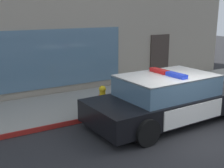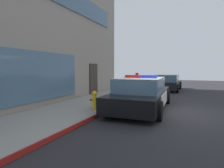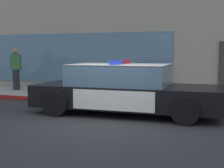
# 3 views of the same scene
# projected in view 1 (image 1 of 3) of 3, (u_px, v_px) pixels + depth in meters

# --- Properties ---
(ground) EXTENTS (48.00, 48.00, 0.00)m
(ground) POSITION_uv_depth(u_px,v_px,m) (200.00, 136.00, 7.65)
(ground) COLOR #262628
(sidewalk) EXTENTS (48.00, 2.79, 0.15)m
(sidewalk) POSITION_uv_depth(u_px,v_px,m) (122.00, 97.00, 10.78)
(sidewalk) COLOR gray
(sidewalk) RESTS_ON ground
(curb_red_paint) EXTENTS (28.80, 0.04, 0.14)m
(curb_red_paint) POSITION_uv_depth(u_px,v_px,m) (145.00, 108.00, 9.61)
(curb_red_paint) COLOR maroon
(curb_red_paint) RESTS_ON ground
(police_cruiser) EXTENTS (5.21, 2.29, 1.49)m
(police_cruiser) POSITION_uv_depth(u_px,v_px,m) (170.00, 98.00, 8.59)
(police_cruiser) COLOR black
(police_cruiser) RESTS_ON ground
(fire_hydrant) EXTENTS (0.34, 0.39, 0.73)m
(fire_hydrant) POSITION_uv_depth(u_px,v_px,m) (103.00, 97.00, 9.27)
(fire_hydrant) COLOR gold
(fire_hydrant) RESTS_ON sidewalk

